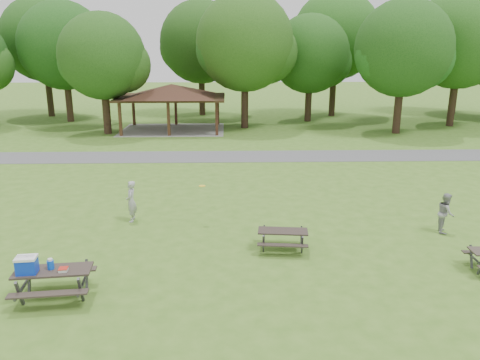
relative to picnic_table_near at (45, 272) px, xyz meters
name	(u,v)px	position (x,y,z in m)	size (l,w,h in m)	color
ground	(214,249)	(4.44, 3.15, -0.80)	(160.00, 160.00, 0.00)	#426D1F
asphalt_path	(220,156)	(4.44, 17.15, -0.79)	(120.00, 3.20, 0.02)	#4E4E51
pavilion	(172,93)	(0.44, 27.15, 2.26)	(8.60, 7.01, 3.76)	#3E2716
tree_row_c	(65,48)	(-9.47, 32.17, 5.74)	(8.19, 7.80, 10.67)	#311F16
tree_row_d	(104,59)	(-4.48, 25.67, 4.97)	(6.93, 6.60, 9.27)	black
tree_row_e	(246,45)	(6.54, 28.17, 5.98)	(8.40, 8.00, 11.02)	black
tree_row_f	(311,56)	(12.52, 31.67, 5.04)	(7.35, 7.00, 9.55)	black
tree_row_g	(404,51)	(18.53, 25.17, 5.53)	(7.77, 7.40, 10.25)	black
tree_row_h	(461,42)	(24.54, 28.67, 6.22)	(8.61, 8.20, 11.37)	black
tree_deep_a	(45,42)	(-12.46, 35.67, 6.33)	(8.40, 8.00, 11.38)	black
tree_deep_b	(202,45)	(2.54, 36.17, 6.08)	(8.40, 8.00, 11.13)	black
tree_deep_c	(337,38)	(15.54, 35.17, 6.64)	(8.82, 8.40, 11.90)	black
tree_deep_d	(461,43)	(28.54, 36.67, 6.22)	(8.40, 8.00, 11.27)	black
picnic_table_near	(45,272)	(0.00, 0.00, 0.00)	(2.16, 1.81, 1.40)	#2D2420
picnic_table_middle	(283,235)	(6.76, 3.04, -0.27)	(1.80, 1.51, 0.72)	#2A221E
frisbee_in_flight	(202,186)	(3.95, 5.57, 0.72)	(0.31, 0.31, 0.02)	yellow
frisbee_thrower	(131,201)	(1.15, 5.92, 0.01)	(0.59, 0.39, 1.63)	#A2A2A4
frisbee_catcher	(446,213)	(12.93, 4.45, -0.06)	(0.73, 0.57, 1.49)	gray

